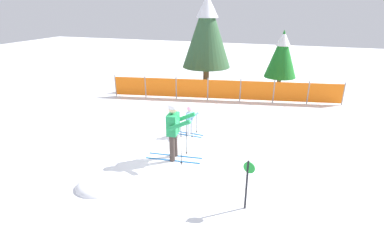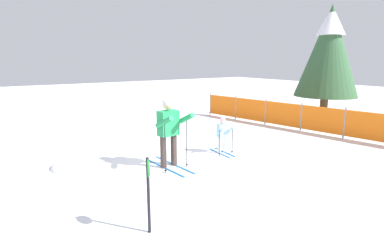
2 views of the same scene
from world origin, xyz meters
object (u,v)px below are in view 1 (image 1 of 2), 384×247
at_px(skier_child, 190,119).
at_px(trail_marker, 247,180).
at_px(conifer_near, 207,29).
at_px(safety_fence, 224,90).
at_px(conifer_far, 282,53).
at_px(skier_adult, 174,126).

height_order(skier_child, trail_marker, trail_marker).
distance_m(skier_child, conifer_near, 7.86).
relative_size(skier_child, safety_fence, 0.10).
bearing_deg(safety_fence, trail_marker, -74.00).
bearing_deg(conifer_far, safety_fence, -128.25).
relative_size(conifer_near, trail_marker, 4.05).
distance_m(skier_child, conifer_far, 8.32).
xyz_separation_m(skier_child, conifer_near, (-1.43, 7.30, 2.55)).
bearing_deg(skier_adult, safety_fence, 83.15).
xyz_separation_m(conifer_far, trail_marker, (-0.13, -11.41, -1.22)).
distance_m(safety_fence, conifer_far, 4.28).
distance_m(skier_adult, skier_child, 1.96).
relative_size(safety_fence, conifer_far, 3.43).
bearing_deg(conifer_near, trail_marker, -69.72).
bearing_deg(skier_adult, trail_marker, -41.48).
bearing_deg(trail_marker, skier_adult, 144.30).
xyz_separation_m(safety_fence, trail_marker, (2.37, -8.25, 0.23)).
xyz_separation_m(skier_adult, trail_marker, (2.49, -1.79, -0.32)).
bearing_deg(conifer_far, skier_adult, -105.19).
distance_m(safety_fence, conifer_near, 4.15).
relative_size(skier_adult, trail_marker, 1.45).
distance_m(skier_adult, trail_marker, 3.08).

